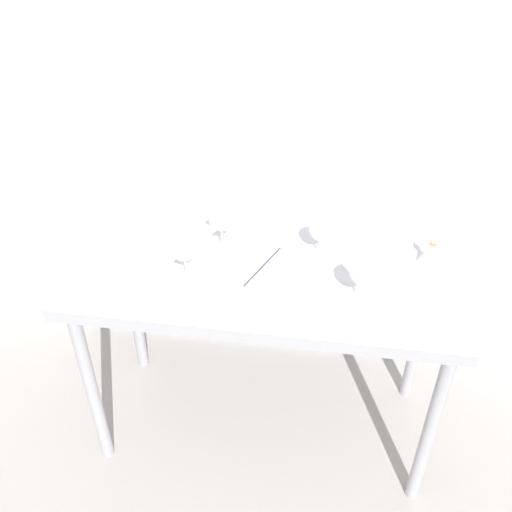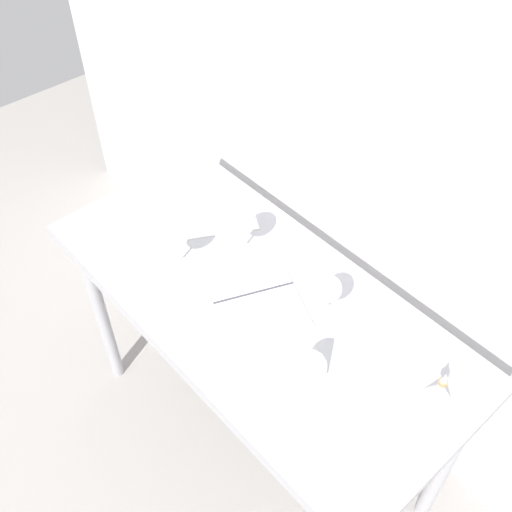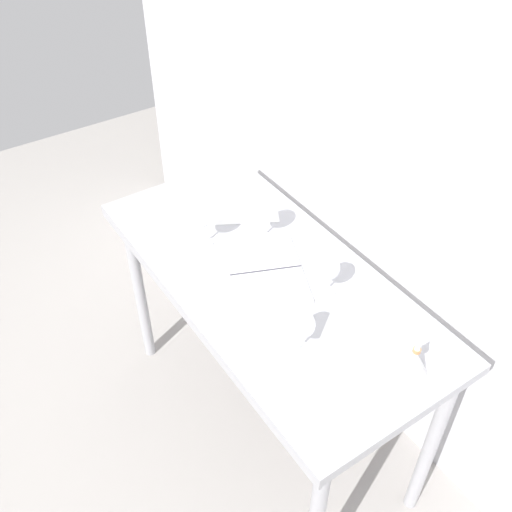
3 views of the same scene
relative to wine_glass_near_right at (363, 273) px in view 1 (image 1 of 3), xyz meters
name	(u,v)px [view 1 (image 1 of 3)]	position (x,y,z in m)	size (l,w,h in m)	color
ground_plane	(264,421)	(-0.33, 0.12, -1.01)	(6.00, 6.00, 0.00)	#9F9A95
back_wall	(284,106)	(-0.33, 0.61, 0.29)	(3.80, 0.04, 2.60)	#BCBCC1
steel_counter	(265,290)	(-0.33, 0.12, -0.22)	(1.40, 0.65, 0.90)	#A4A4A9
wine_glass_near_right	(363,273)	(0.00, 0.00, 0.00)	(0.09, 0.09, 0.16)	white
wine_glass_far_left	(221,220)	(-0.51, 0.21, 0.01)	(0.09, 0.09, 0.18)	white
wine_glass_far_right	(321,231)	(-0.15, 0.22, -0.01)	(0.08, 0.08, 0.15)	white
wine_glass_near_left	(184,249)	(-0.60, 0.02, 0.02)	(0.09, 0.09, 0.18)	white
open_notebook	(263,267)	(-0.34, 0.11, -0.11)	(0.43, 0.38, 0.01)	white
tasting_sheet_upper	(179,238)	(-0.69, 0.25, -0.11)	(0.18, 0.27, 0.00)	white
tasting_sheet_lower	(374,267)	(0.05, 0.18, -0.11)	(0.19, 0.21, 0.00)	white
decanter_funnel	(431,254)	(0.25, 0.23, -0.07)	(0.09, 0.09, 0.13)	silver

